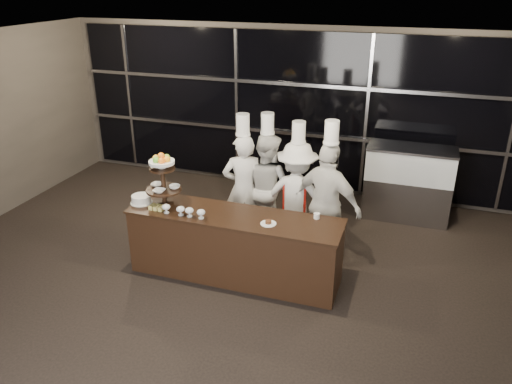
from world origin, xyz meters
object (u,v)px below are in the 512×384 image
(chef_b, at_px, (267,186))
(chef_c, at_px, (296,195))
(chef_d, at_px, (327,204))
(chef_a, at_px, (244,187))
(buffet_counter, at_px, (235,246))
(layer_cake, at_px, (141,199))
(display_case, at_px, (408,180))
(display_stand, at_px, (163,176))

(chef_b, bearing_deg, chef_c, -16.83)
(chef_d, bearing_deg, chef_a, 169.51)
(chef_b, height_order, chef_c, chef_b)
(buffet_counter, height_order, chef_c, chef_c)
(chef_b, bearing_deg, layer_cake, -137.59)
(chef_a, height_order, chef_d, chef_d)
(chef_a, height_order, chef_b, chef_a)
(display_case, bearing_deg, layer_cake, -142.34)
(chef_b, bearing_deg, buffet_counter, -92.94)
(chef_a, relative_size, chef_b, 1.01)
(display_case, distance_m, chef_d, 2.09)
(chef_d, bearing_deg, buffet_counter, -144.84)
(buffet_counter, bearing_deg, layer_cake, -177.85)
(layer_cake, bearing_deg, buffet_counter, 2.15)
(display_case, height_order, chef_b, chef_b)
(chef_a, distance_m, chef_d, 1.33)
(display_case, height_order, chef_a, chef_a)
(chef_a, bearing_deg, layer_cake, -136.40)
(display_stand, height_order, chef_c, chef_c)
(display_stand, relative_size, chef_a, 0.37)
(layer_cake, height_order, chef_a, chef_a)
(chef_c, bearing_deg, display_case, 44.87)
(layer_cake, distance_m, chef_b, 1.89)
(display_stand, distance_m, chef_d, 2.25)
(display_stand, relative_size, chef_c, 0.39)
(chef_a, xyz_separation_m, chef_d, (1.31, -0.24, 0.03))
(layer_cake, bearing_deg, display_case, 37.66)
(display_stand, relative_size, chef_b, 0.38)
(chef_b, distance_m, chef_d, 1.12)
(display_stand, relative_size, layer_cake, 2.48)
(buffet_counter, bearing_deg, display_stand, -179.99)
(chef_a, bearing_deg, buffet_counter, -76.95)
(buffet_counter, bearing_deg, chef_a, 103.05)
(display_case, height_order, chef_d, chef_d)
(display_stand, distance_m, chef_c, 1.96)
(chef_b, xyz_separation_m, chef_c, (0.50, -0.15, -0.02))
(layer_cake, distance_m, chef_d, 2.54)
(chef_d, bearing_deg, chef_b, 155.17)
(layer_cake, relative_size, chef_a, 0.15)
(display_case, xyz_separation_m, chef_d, (-1.00, -1.82, 0.22))
(buffet_counter, distance_m, chef_c, 1.26)
(chef_c, bearing_deg, chef_b, 163.17)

